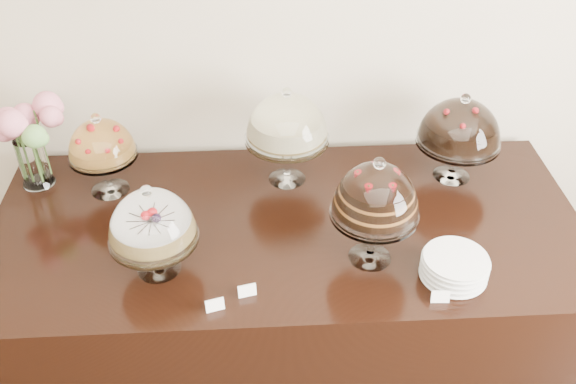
{
  "coord_description": "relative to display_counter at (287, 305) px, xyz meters",
  "views": [
    {
      "loc": [
        -0.04,
        0.63,
        2.44
      ],
      "look_at": [
        0.06,
        2.4,
        1.08
      ],
      "focal_mm": 40.0,
      "sensor_mm": 36.0,
      "label": 1
    }
  ],
  "objects": [
    {
      "name": "wall_back",
      "position": [
        -0.06,
        0.55,
        1.05
      ],
      "size": [
        5.0,
        0.04,
        3.0
      ],
      "primitive_type": "cube",
      "color": "#BEB299",
      "rests_on": "ground"
    },
    {
      "name": "display_counter",
      "position": [
        0.0,
        0.0,
        0.0
      ],
      "size": [
        2.2,
        1.0,
        0.9
      ],
      "primitive_type": "cube",
      "color": "black",
      "rests_on": "ground"
    },
    {
      "name": "cake_stand_sugar_sponge",
      "position": [
        -0.45,
        -0.22,
        0.66
      ],
      "size": [
        0.3,
        0.3,
        0.35
      ],
      "color": "white",
      "rests_on": "display_counter"
    },
    {
      "name": "cake_stand_choco_layer",
      "position": [
        0.28,
        -0.2,
        0.72
      ],
      "size": [
        0.3,
        0.3,
        0.42
      ],
      "color": "white",
      "rests_on": "display_counter"
    },
    {
      "name": "cake_stand_cheesecake",
      "position": [
        0.01,
        0.28,
        0.72
      ],
      "size": [
        0.33,
        0.33,
        0.41
      ],
      "color": "white",
      "rests_on": "display_counter"
    },
    {
      "name": "cake_stand_dark_choco",
      "position": [
        0.69,
        0.26,
        0.69
      ],
      "size": [
        0.33,
        0.33,
        0.38
      ],
      "color": "white",
      "rests_on": "display_counter"
    },
    {
      "name": "cake_stand_fruit_tart",
      "position": [
        -0.69,
        0.24,
        0.67
      ],
      "size": [
        0.26,
        0.26,
        0.35
      ],
      "color": "white",
      "rests_on": "display_counter"
    },
    {
      "name": "flower_vase",
      "position": [
        -0.97,
        0.3,
        0.69
      ],
      "size": [
        0.26,
        0.27,
        0.38
      ],
      "color": "white",
      "rests_on": "display_counter"
    },
    {
      "name": "plate_stack",
      "position": [
        0.54,
        -0.31,
        0.49
      ],
      "size": [
        0.22,
        0.22,
        0.08
      ],
      "color": "silver",
      "rests_on": "display_counter"
    },
    {
      "name": "price_card_left",
      "position": [
        -0.25,
        -0.42,
        0.47
      ],
      "size": [
        0.06,
        0.03,
        0.04
      ],
      "primitive_type": "cube",
      "rotation": [
        -0.21,
        0.0,
        0.27
      ],
      "color": "white",
      "rests_on": "display_counter"
    },
    {
      "name": "price_card_right",
      "position": [
        0.47,
        -0.42,
        0.47
      ],
      "size": [
        0.06,
        0.02,
        0.04
      ],
      "primitive_type": "cube",
      "rotation": [
        -0.21,
        0.0,
        -0.06
      ],
      "color": "white",
      "rests_on": "display_counter"
    },
    {
      "name": "price_card_extra",
      "position": [
        -0.15,
        -0.36,
        0.47
      ],
      "size": [
        0.06,
        0.03,
        0.04
      ],
      "primitive_type": "cube",
      "rotation": [
        -0.21,
        0.0,
        0.23
      ],
      "color": "white",
      "rests_on": "display_counter"
    }
  ]
}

